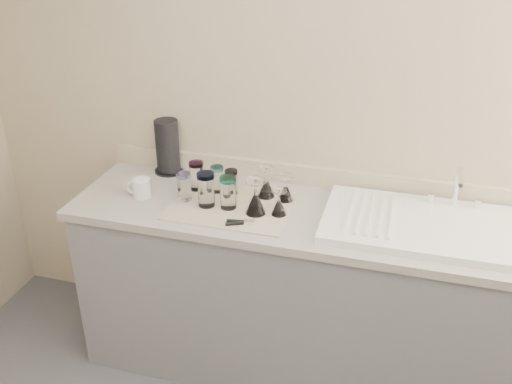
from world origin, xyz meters
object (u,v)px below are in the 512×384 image
(sink_unit, at_px, (420,224))
(tumbler_teal, at_px, (197,176))
(goblet_front_right, at_px, (279,206))
(tumbler_purple, at_px, (231,182))
(tumbler_lavender, at_px, (228,192))
(white_mug, at_px, (141,188))
(tumbler_cyan, at_px, (217,179))
(paper_towel_roll, at_px, (168,147))
(can_opener, at_px, (241,222))
(goblet_back_right, at_px, (286,192))
(tumbler_magenta, at_px, (184,186))
(tumbler_blue, at_px, (206,189))
(goblet_front_left, at_px, (256,202))
(goblet_back_left, at_px, (266,187))

(sink_unit, distance_m, tumbler_teal, 1.06)
(sink_unit, height_order, goblet_front_right, sink_unit)
(tumbler_purple, distance_m, tumbler_lavender, 0.14)
(tumbler_lavender, height_order, white_mug, tumbler_lavender)
(tumbler_purple, distance_m, white_mug, 0.43)
(tumbler_cyan, relative_size, paper_towel_roll, 0.46)
(tumbler_teal, height_order, can_opener, tumbler_teal)
(goblet_back_right, distance_m, can_opener, 0.30)
(sink_unit, height_order, tumbler_teal, sink_unit)
(tumbler_cyan, xyz_separation_m, goblet_back_right, (0.34, 0.00, -0.02))
(tumbler_cyan, xyz_separation_m, tumbler_magenta, (-0.12, -0.12, 0.00))
(tumbler_cyan, bearing_deg, tumbler_purple, -5.37)
(tumbler_blue, relative_size, paper_towel_roll, 0.57)
(paper_towel_roll, bearing_deg, sink_unit, -10.54)
(tumbler_magenta, relative_size, goblet_back_right, 1.06)
(goblet_back_right, distance_m, goblet_front_left, 0.19)
(tumbler_purple, relative_size, white_mug, 0.96)
(sink_unit, distance_m, white_mug, 1.28)
(goblet_back_left, xyz_separation_m, white_mug, (-0.57, -0.15, -0.01))
(tumbler_cyan, height_order, goblet_front_right, tumbler_cyan)
(can_opener, bearing_deg, tumbler_magenta, 155.50)
(tumbler_teal, relative_size, tumbler_cyan, 1.09)
(tumbler_magenta, relative_size, goblet_front_right, 1.10)
(tumbler_teal, relative_size, tumbler_blue, 0.87)
(tumbler_purple, relative_size, can_opener, 0.95)
(goblet_front_right, distance_m, white_mug, 0.67)
(sink_unit, height_order, paper_towel_roll, paper_towel_roll)
(tumbler_lavender, bearing_deg, tumbler_magenta, 175.50)
(goblet_back_right, relative_size, can_opener, 0.99)
(goblet_front_left, height_order, can_opener, goblet_front_left)
(tumbler_purple, bearing_deg, goblet_back_right, 1.56)
(tumbler_cyan, distance_m, tumbler_blue, 0.15)
(tumbler_magenta, bearing_deg, goblet_front_right, -2.12)
(goblet_front_left, height_order, white_mug, goblet_front_left)
(goblet_front_right, height_order, white_mug, goblet_front_right)
(tumbler_purple, xyz_separation_m, can_opener, (0.13, -0.26, -0.05))
(tumbler_magenta, height_order, paper_towel_roll, paper_towel_roll)
(tumbler_lavender, bearing_deg, tumbler_purple, 102.33)
(tumbler_blue, relative_size, can_opener, 1.25)
(tumbler_teal, xyz_separation_m, goblet_back_right, (0.44, 0.00, -0.03))
(goblet_back_left, relative_size, can_opener, 1.13)
(tumbler_cyan, bearing_deg, goblet_back_left, 3.04)
(sink_unit, bearing_deg, can_opener, -165.68)
(tumbler_purple, height_order, goblet_back_right, goblet_back_right)
(goblet_back_left, height_order, goblet_back_right, goblet_back_left)
(tumbler_cyan, relative_size, white_mug, 1.01)
(tumbler_teal, height_order, tumbler_lavender, tumbler_lavender)
(tumbler_teal, bearing_deg, sink_unit, -4.08)
(tumbler_cyan, relative_size, goblet_back_right, 1.01)
(tumbler_purple, relative_size, tumbler_blue, 0.76)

